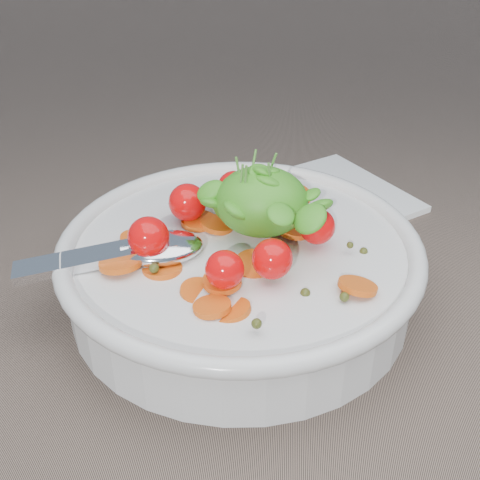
{
  "coord_description": "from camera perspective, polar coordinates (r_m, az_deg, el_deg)",
  "views": [
    {
      "loc": [
        0.0,
        -0.42,
        0.32
      ],
      "look_at": [
        -0.03,
        -0.01,
        0.06
      ],
      "focal_mm": 45.0,
      "sensor_mm": 36.0,
      "label": 1
    }
  ],
  "objects": [
    {
      "name": "ground",
      "position": [
        0.53,
        3.08,
        -4.84
      ],
      "size": [
        6.0,
        6.0,
        0.0
      ],
      "primitive_type": "plane",
      "color": "#7A6657",
      "rests_on": "ground"
    },
    {
      "name": "bowl",
      "position": [
        0.5,
        -0.02,
        -2.25
      ],
      "size": [
        0.32,
        0.3,
        0.13
      ],
      "color": "silver",
      "rests_on": "ground"
    },
    {
      "name": "napkin",
      "position": [
        0.67,
        7.42,
        3.74
      ],
      "size": [
        0.24,
        0.23,
        0.01
      ],
      "primitive_type": "cube",
      "rotation": [
        0.0,
        0.0,
        0.63
      ],
      "color": "white",
      "rests_on": "ground"
    }
  ]
}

